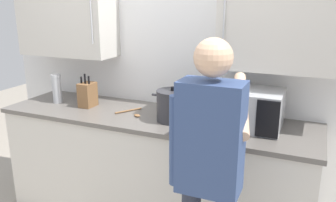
{
  "coord_description": "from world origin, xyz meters",
  "views": [
    {
      "loc": [
        1.16,
        -1.55,
        1.83
      ],
      "look_at": [
        0.15,
        0.8,
        1.09
      ],
      "focal_mm": 37.54,
      "sensor_mm": 36.0,
      "label": 1
    }
  ],
  "objects_px": {
    "knife_block": "(88,95)",
    "wooden_spoon": "(133,113)",
    "person_figure": "(209,162)",
    "thermos_flask": "(57,88)",
    "microwave_oven": "(240,108)",
    "stock_pot": "(173,106)"
  },
  "relations": [
    {
      "from": "knife_block",
      "to": "person_figure",
      "type": "xyz_separation_m",
      "value": [
        1.3,
        -0.71,
        -0.06
      ]
    },
    {
      "from": "microwave_oven",
      "to": "stock_pot",
      "type": "xyz_separation_m",
      "value": [
        -0.49,
        -0.08,
        -0.02
      ]
    },
    {
      "from": "knife_block",
      "to": "wooden_spoon",
      "type": "height_order",
      "value": "knife_block"
    },
    {
      "from": "knife_block",
      "to": "thermos_flask",
      "type": "height_order",
      "value": "knife_block"
    },
    {
      "from": "microwave_oven",
      "to": "thermos_flask",
      "type": "distance_m",
      "value": 1.62
    },
    {
      "from": "microwave_oven",
      "to": "wooden_spoon",
      "type": "distance_m",
      "value": 0.86
    },
    {
      "from": "wooden_spoon",
      "to": "thermos_flask",
      "type": "relative_size",
      "value": 0.92
    },
    {
      "from": "knife_block",
      "to": "person_figure",
      "type": "height_order",
      "value": "person_figure"
    },
    {
      "from": "microwave_oven",
      "to": "knife_block",
      "type": "xyz_separation_m",
      "value": [
        -1.3,
        -0.03,
        -0.03
      ]
    },
    {
      "from": "microwave_oven",
      "to": "thermos_flask",
      "type": "xyz_separation_m",
      "value": [
        -1.62,
        -0.04,
        -0.01
      ]
    },
    {
      "from": "knife_block",
      "to": "person_figure",
      "type": "distance_m",
      "value": 1.49
    },
    {
      "from": "thermos_flask",
      "to": "person_figure",
      "type": "xyz_separation_m",
      "value": [
        1.62,
        -0.7,
        -0.09
      ]
    },
    {
      "from": "wooden_spoon",
      "to": "thermos_flask",
      "type": "height_order",
      "value": "thermos_flask"
    },
    {
      "from": "thermos_flask",
      "to": "person_figure",
      "type": "distance_m",
      "value": 1.77
    },
    {
      "from": "wooden_spoon",
      "to": "stock_pot",
      "type": "bearing_deg",
      "value": -2.37
    },
    {
      "from": "thermos_flask",
      "to": "wooden_spoon",
      "type": "bearing_deg",
      "value": -1.91
    },
    {
      "from": "person_figure",
      "to": "thermos_flask",
      "type": "bearing_deg",
      "value": 156.64
    },
    {
      "from": "knife_block",
      "to": "wooden_spoon",
      "type": "xyz_separation_m",
      "value": [
        0.46,
        -0.04,
        -0.1
      ]
    },
    {
      "from": "knife_block",
      "to": "thermos_flask",
      "type": "relative_size",
      "value": 1.13
    },
    {
      "from": "stock_pot",
      "to": "person_figure",
      "type": "bearing_deg",
      "value": -53.55
    },
    {
      "from": "microwave_oven",
      "to": "stock_pot",
      "type": "height_order",
      "value": "microwave_oven"
    },
    {
      "from": "wooden_spoon",
      "to": "person_figure",
      "type": "distance_m",
      "value": 1.08
    }
  ]
}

